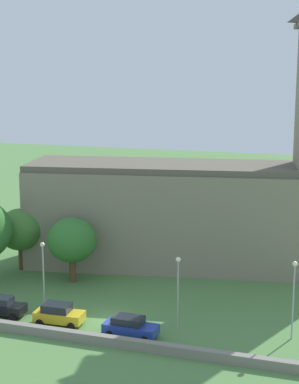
# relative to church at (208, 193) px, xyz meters

# --- Properties ---
(ground_plane) EXTENTS (200.00, 200.00, 0.00)m
(ground_plane) POSITION_rel_church_xyz_m (-5.18, -3.23, -8.46)
(ground_plane) COLOR #517F42
(church) EXTENTS (37.57, 14.88, 30.45)m
(church) POSITION_rel_church_xyz_m (0.00, 0.00, 0.00)
(church) COLOR gray
(church) RESTS_ON ground
(quay_barrier) EXTENTS (45.44, 0.70, 0.83)m
(quay_barrier) POSITION_rel_church_xyz_m (-5.18, -22.92, -8.05)
(quay_barrier) COLOR gray
(quay_barrier) RESTS_ON ground
(car_black) EXTENTS (4.58, 2.27, 1.80)m
(car_black) POSITION_rel_church_xyz_m (-14.78, -20.15, -7.55)
(car_black) COLOR black
(car_black) RESTS_ON ground
(car_yellow) EXTENTS (4.41, 2.36, 1.88)m
(car_yellow) POSITION_rel_church_xyz_m (-8.84, -20.30, -7.51)
(car_yellow) COLOR gold
(car_yellow) RESTS_ON ground
(car_blue) EXTENTS (4.70, 2.32, 1.73)m
(car_blue) POSITION_rel_church_xyz_m (-2.02, -20.71, -7.59)
(car_blue) COLOR #233D9E
(car_blue) RESTS_ON ground
(streetlamp_west_mid) EXTENTS (0.44, 0.44, 6.40)m
(streetlamp_west_mid) POSITION_rel_church_xyz_m (-11.85, -17.21, -4.13)
(streetlamp_west_mid) COLOR #9EA0A5
(streetlamp_west_mid) RESTS_ON ground
(streetlamp_central) EXTENTS (0.44, 0.44, 6.50)m
(streetlamp_central) POSITION_rel_church_xyz_m (1.41, -18.05, -4.07)
(streetlamp_central) COLOR #9EA0A5
(streetlamp_central) RESTS_ON ground
(streetlamp_east_mid) EXTENTS (0.44, 0.44, 6.78)m
(streetlamp_east_mid) POSITION_rel_church_xyz_m (11.00, -17.06, -3.91)
(streetlamp_east_mid) COLOR #9EA0A5
(streetlamp_east_mid) RESTS_ON ground
(tree_churchyard) EXTENTS (5.21, 5.21, 6.94)m
(tree_churchyard) POSITION_rel_church_xyz_m (-12.36, -9.77, -3.90)
(tree_churchyard) COLOR brown
(tree_churchyard) RESTS_ON ground
(tree_by_tower) EXTENTS (5.18, 5.18, 6.93)m
(tree_by_tower) POSITION_rel_church_xyz_m (-19.59, -7.66, -3.89)
(tree_by_tower) COLOR brown
(tree_by_tower) RESTS_ON ground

